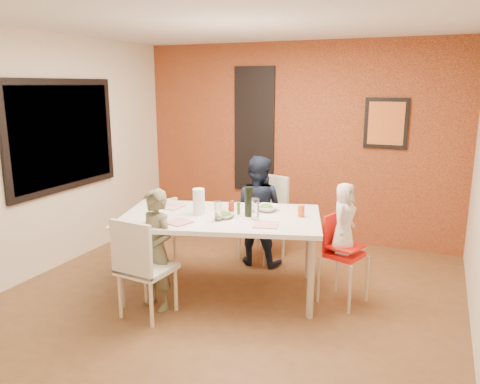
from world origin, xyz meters
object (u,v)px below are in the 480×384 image
at_px(high_chair, 341,250).
at_px(child_near, 156,250).
at_px(dining_table, 221,222).
at_px(chair_far, 266,212).
at_px(chair_near, 141,264).
at_px(child_far, 257,211).
at_px(toddler, 344,218).
at_px(chair_left, 159,229).
at_px(wine_bottle, 249,202).
at_px(paper_towel_roll, 199,202).

relative_size(high_chair, child_near, 0.75).
distance_m(dining_table, chair_far, 1.17).
bearing_deg(chair_near, child_far, -100.08).
bearing_deg(chair_far, child_far, -80.00).
bearing_deg(toddler, chair_far, 60.75).
bearing_deg(chair_left, chair_far, 146.90).
xyz_separation_m(chair_left, toddler, (2.16, -0.06, 0.40)).
height_order(chair_left, toddler, toddler).
xyz_separation_m(chair_far, child_near, (-0.49, -1.72, 0.01)).
distance_m(chair_far, wine_bottle, 1.16).
height_order(chair_left, high_chair, high_chair).
bearing_deg(wine_bottle, dining_table, -163.73).
xyz_separation_m(chair_near, child_near, (0.01, 0.25, 0.05)).
height_order(dining_table, wine_bottle, wine_bottle).
height_order(child_near, toddler, toddler).
bearing_deg(chair_left, dining_table, 89.57).
relative_size(chair_near, child_far, 0.73).
height_order(chair_near, chair_left, chair_near).
bearing_deg(dining_table, child_near, -126.45).
bearing_deg(dining_table, wine_bottle, 16.27).
xyz_separation_m(chair_near, chair_far, (0.49, 1.96, 0.04)).
bearing_deg(toddler, child_near, 126.15).
bearing_deg(chair_near, high_chair, -140.88).
distance_m(dining_table, toddler, 1.23).
bearing_deg(high_chair, chair_left, 107.43).
height_order(dining_table, high_chair, high_chair).
relative_size(high_chair, toddler, 1.28).
bearing_deg(child_near, chair_left, 141.78).
distance_m(wine_bottle, paper_towel_roll, 0.51).
distance_m(child_far, toddler, 1.34).
relative_size(dining_table, chair_left, 2.65).
height_order(dining_table, chair_left, chair_left).
distance_m(child_near, wine_bottle, 1.02).
bearing_deg(child_near, dining_table, 73.68).
distance_m(high_chair, child_far, 1.31).
xyz_separation_m(chair_left, paper_towel_roll, (0.74, -0.37, 0.50)).
bearing_deg(toddler, high_chair, 64.73).
xyz_separation_m(chair_near, toddler, (1.62, 1.06, 0.33)).
height_order(chair_far, wine_bottle, wine_bottle).
height_order(dining_table, paper_towel_roll, paper_towel_roll).
distance_m(chair_near, chair_left, 1.25).
bearing_deg(child_far, chair_far, -98.29).
xyz_separation_m(chair_left, high_chair, (2.14, -0.05, 0.07)).
distance_m(child_near, toddler, 1.83).
relative_size(dining_table, child_near, 1.88).
bearing_deg(chair_left, child_near, 49.48).
relative_size(child_far, paper_towel_roll, 4.91).
distance_m(chair_left, paper_towel_roll, 0.97).
bearing_deg(chair_far, high_chair, -22.88).
bearing_deg(chair_far, paper_towel_roll, -87.69).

